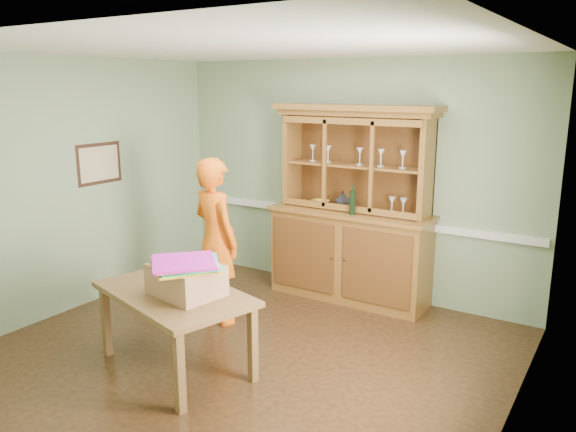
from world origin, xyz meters
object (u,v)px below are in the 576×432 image
Objects in this scene: cardboard_box at (186,280)px; person at (216,241)px; dining_table at (174,300)px; china_hutch at (351,233)px.

cardboard_box is 0.33× the size of person.
person is (-0.36, 0.99, 0.24)m from dining_table.
dining_table is at bearing 127.04° from person.
china_hutch is 2.34m from cardboard_box.
cardboard_box is 1.11m from person.
dining_table is (-0.53, -2.31, -0.15)m from china_hutch.
cardboard_box reaches higher than dining_table.
person is at bearing 125.47° from dining_table.
dining_table is 2.84× the size of cardboard_box.
china_hutch is 1.39× the size of dining_table.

